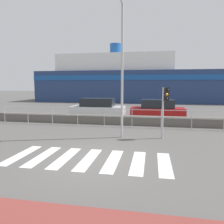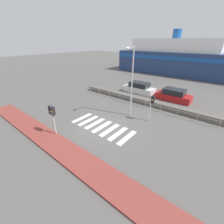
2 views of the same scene
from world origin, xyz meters
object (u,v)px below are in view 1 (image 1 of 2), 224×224
Objects in this scene: parked_car_red at (157,110)px; traffic_light_far at (165,101)px; streetlamp at (122,55)px; ferry_boat at (134,82)px; parked_car_white at (98,108)px.

traffic_light_far is at bearing -88.39° from parked_car_red.
streetlamp is at bearing -104.54° from parked_car_red.
parked_car_red is (-0.20, 7.09, -1.25)m from traffic_light_far.
parked_car_white is (-1.68, -17.51, -2.49)m from ferry_boat.
streetlamp is 1.54× the size of parked_car_red.
parked_car_white reaches higher than parked_car_red.
streetlamp is at bearing -169.94° from traffic_light_far.
parked_car_white is (-5.24, 7.09, -1.23)m from traffic_light_far.
traffic_light_far is 0.56× the size of parked_car_white.
parked_car_white is 1.06× the size of parked_car_red.
streetlamp is 0.21× the size of ferry_boat.
ferry_boat is at bearing 93.26° from streetlamp.
ferry_boat reaches higher than parked_car_red.
traffic_light_far is 0.08× the size of ferry_boat.
ferry_boat reaches higher than traffic_light_far.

